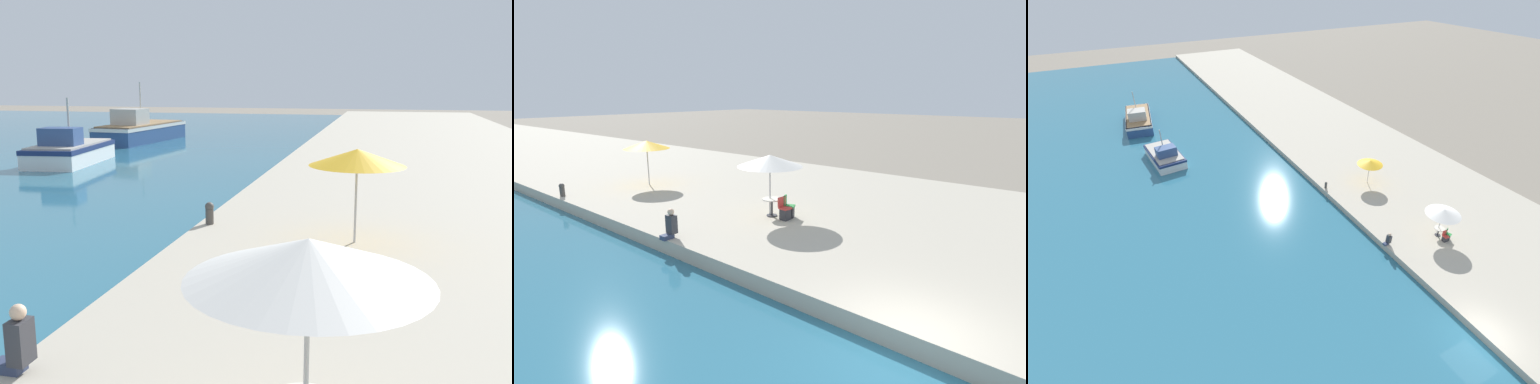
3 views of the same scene
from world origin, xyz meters
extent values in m
cube|color=#BCB29E|center=(8.00, 37.00, 0.28)|extent=(16.00, 90.00, 0.57)
cube|color=white|center=(-12.28, 31.31, 0.57)|extent=(3.61, 6.51, 1.07)
cube|color=navy|center=(-12.28, 31.31, 0.98)|extent=(3.67, 6.58, 0.25)
cube|color=#ADA89E|center=(-12.28, 31.31, 1.16)|extent=(3.32, 5.99, 0.10)
cube|color=#334C7F|center=(-12.16, 30.23, 1.69)|extent=(2.20, 1.59, 0.96)
cylinder|color=#B7B2A8|center=(-12.28, 31.31, 2.49)|extent=(0.12, 0.12, 2.57)
cube|color=navy|center=(-13.37, 43.60, 0.70)|extent=(4.05, 9.45, 1.31)
cube|color=silver|center=(-13.37, 43.60, 1.23)|extent=(4.12, 9.55, 0.25)
cube|color=#99754C|center=(-13.37, 43.60, 1.40)|extent=(3.72, 8.70, 0.10)
cube|color=#B7B2A8|center=(-13.54, 42.00, 2.04)|extent=(2.39, 2.23, 1.18)
cylinder|color=#B7B2A8|center=(-13.37, 43.60, 3.02)|extent=(0.12, 0.12, 3.14)
cylinder|color=#B7B7B7|center=(4.55, 7.75, 1.68)|extent=(0.06, 0.06, 2.22)
cone|color=white|center=(4.55, 7.75, 2.87)|extent=(2.66, 2.66, 0.47)
cylinder|color=#B7B7B7|center=(4.61, 16.60, 1.65)|extent=(0.06, 0.06, 2.16)
cone|color=yellow|center=(4.61, 16.60, 2.80)|extent=(2.46, 2.46, 0.43)
cube|color=#333D5B|center=(0.12, 8.69, 0.65)|extent=(0.43, 0.28, 0.16)
cube|color=#38383D|center=(0.33, 8.69, 1.05)|extent=(0.26, 0.36, 0.65)
sphere|color=beige|center=(0.33, 8.69, 1.50)|extent=(0.24, 0.24, 0.24)
cylinder|color=#4C4742|center=(0.35, 17.60, 0.79)|extent=(0.24, 0.24, 0.45)
sphere|color=#4C4742|center=(0.35, 17.60, 1.09)|extent=(0.26, 0.26, 0.26)
camera|label=1|loc=(5.29, 2.08, 4.70)|focal=40.00mm
camera|label=2|loc=(-7.55, -2.52, 5.49)|focal=28.00mm
camera|label=3|loc=(-15.93, -5.26, 18.80)|focal=24.00mm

